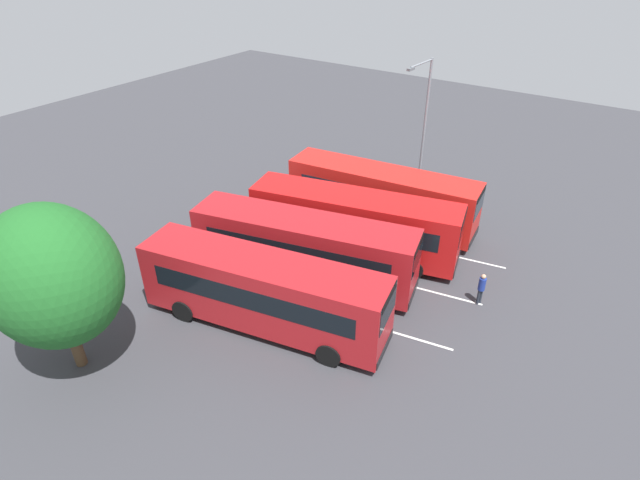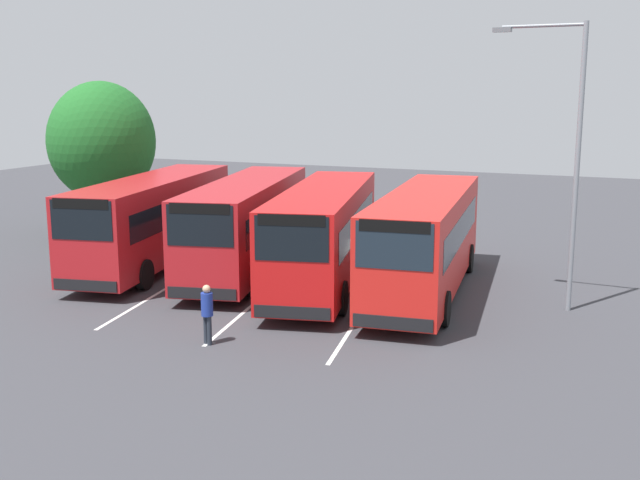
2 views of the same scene
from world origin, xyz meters
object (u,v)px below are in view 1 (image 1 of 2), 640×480
at_px(pedestrian, 482,287).
at_px(street_lamp, 423,122).
at_px(bus_far_left, 264,291).
at_px(bus_center_right, 355,222).
at_px(depot_tree, 52,276).
at_px(bus_far_right, 382,196).
at_px(bus_center_left, 304,247).

height_order(pedestrian, street_lamp, street_lamp).
xyz_separation_m(bus_far_left, bus_center_right, (0.19, 7.21, 0.00)).
relative_size(bus_center_right, street_lamp, 1.28).
relative_size(bus_far_left, depot_tree, 1.57).
height_order(pedestrian, depot_tree, depot_tree).
xyz_separation_m(bus_center_right, depot_tree, (-4.90, -13.24, 2.48)).
relative_size(bus_far_right, pedestrian, 6.74).
distance_m(bus_far_left, bus_far_right, 10.75).
bearing_deg(bus_center_right, bus_far_left, -104.79).
xyz_separation_m(bus_far_left, street_lamp, (0.08, 15.18, 3.13)).
bearing_deg(bus_center_right, depot_tree, -123.59).
xyz_separation_m(bus_far_left, bus_center_left, (-0.58, 3.77, 0.00)).
height_order(bus_far_left, bus_far_right, same).
bearing_deg(bus_center_right, bus_far_right, 81.39).
distance_m(bus_center_right, pedestrian, 7.17).
bearing_deg(pedestrian, street_lamp, -25.36).
relative_size(bus_far_right, depot_tree, 1.57).
bearing_deg(pedestrian, bus_center_right, 20.61).
bearing_deg(bus_far_right, bus_far_left, -95.99).
height_order(bus_far_left, bus_center_left, same).
distance_m(pedestrian, street_lamp, 11.77).
bearing_deg(depot_tree, bus_far_left, 52.03).
distance_m(bus_center_left, bus_center_right, 3.53).
relative_size(pedestrian, depot_tree, 0.23).
distance_m(bus_far_left, street_lamp, 15.50).
height_order(bus_far_left, street_lamp, street_lamp).
relative_size(bus_center_left, bus_center_right, 1.00).
height_order(bus_far_right, depot_tree, depot_tree).
bearing_deg(pedestrian, bus_far_left, 66.94).
distance_m(bus_center_left, street_lamp, 11.85).
relative_size(street_lamp, depot_tree, 1.22).
relative_size(bus_far_left, street_lamp, 1.28).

